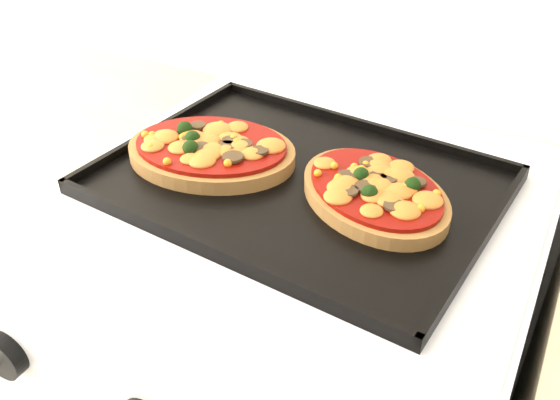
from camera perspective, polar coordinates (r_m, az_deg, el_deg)
The scene contains 4 objects.
knob_left at distance 0.73m, azimuth -23.92°, elevation -12.86°, with size 0.05×0.05×0.02m, color black.
baking_tray at distance 0.81m, azimuth 1.66°, elevation 1.89°, with size 0.49×0.36×0.02m, color black.
pizza_left at distance 0.85m, azimuth -6.30°, elevation 4.67°, with size 0.23×0.17×0.03m, color #9B6835, non-canonical shape.
pizza_right at distance 0.77m, azimuth 8.66°, elevation 0.84°, with size 0.21×0.15×0.03m, color #9B6835, non-canonical shape.
Camera 1 is at (0.27, 1.11, 1.36)m, focal length 40.00 mm.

